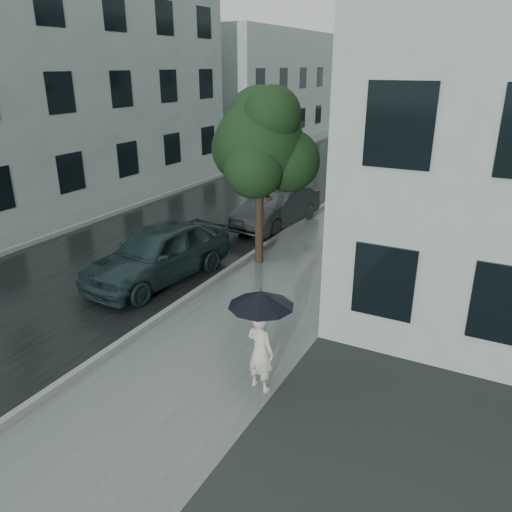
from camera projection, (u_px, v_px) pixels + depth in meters
The scene contains 14 objects.
ground at pixel (204, 347), 10.57m from camera, with size 120.00×120.00×0.00m, color black.
sidewalk at pixel (370, 210), 20.39m from camera, with size 3.50×60.00×0.01m, color slate.
kerb_near at pixel (328, 203), 21.15m from camera, with size 0.15×60.00×0.15m, color slate.
asphalt_road at pixel (255, 196), 22.69m from camera, with size 6.85×60.00×0.00m, color black.
kerb_far at pixel (191, 186), 24.17m from camera, with size 0.15×60.00×0.15m, color slate.
sidewalk_far at pixel (175, 185), 24.59m from camera, with size 1.70×60.00×0.01m, color #4C5451.
building_far_a at pixel (32, 85), 21.41m from camera, with size 7.02×20.00×9.50m.
building_far_b at pixel (263, 85), 39.88m from camera, with size 7.02×18.00×8.00m.
pedestrian at pixel (260, 351), 8.96m from camera, with size 0.57×0.37×1.55m, color beige.
umbrella at pixel (261, 299), 8.54m from camera, with size 1.50×1.50×1.11m.
street_tree at pixel (261, 144), 13.95m from camera, with size 3.30×3.00×5.12m.
lamp_post at pixel (360, 134), 21.14m from camera, with size 0.85×0.32×4.93m.
car_near at pixel (159, 253), 13.63m from camera, with size 1.84×4.58×1.56m, color #1A2A2C.
car_far at pixel (277, 207), 18.27m from camera, with size 1.48×4.24×1.40m, color black.
Camera 1 is at (5.20, -7.62, 5.61)m, focal length 35.00 mm.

